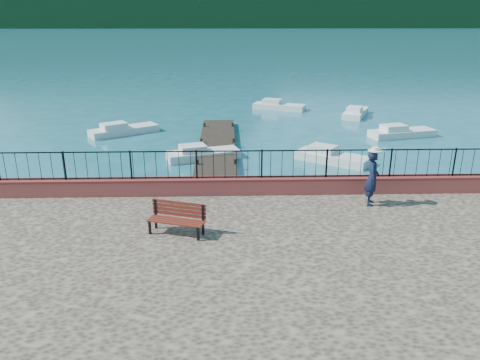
{
  "coord_description": "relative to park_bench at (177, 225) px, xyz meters",
  "views": [
    {
      "loc": [
        -1.49,
        -11.33,
        7.0
      ],
      "look_at": [
        -1.09,
        2.0,
        2.3
      ],
      "focal_mm": 35.0,
      "sensor_mm": 36.0,
      "label": 1
    }
  ],
  "objects": [
    {
      "name": "park_bench",
      "position": [
        0.0,
        0.0,
        0.0
      ],
      "size": [
        1.69,
        1.0,
        0.89
      ],
      "rotation": [
        0.0,
        0.0,
        -0.31
      ],
      "color": "black",
      "rests_on": "promenade"
    },
    {
      "name": "person",
      "position": [
        6.06,
        2.01,
        0.62
      ],
      "size": [
        0.59,
        0.75,
        1.79
      ],
      "primitive_type": "imported",
      "rotation": [
        0.0,
        0.0,
        1.3
      ],
      "color": "black",
      "rests_on": "promenade"
    },
    {
      "name": "boat_1",
      "position": [
        6.75,
        10.51,
        -1.07
      ],
      "size": [
        3.75,
        3.2,
        0.8
      ],
      "primitive_type": "cube",
      "rotation": [
        0.0,
        0.0,
        -0.62
      ],
      "color": "silver",
      "rests_on": "ground"
    },
    {
      "name": "dock",
      "position": [
        0.9,
        11.37,
        -1.32
      ],
      "size": [
        2.0,
        16.0,
        0.3
      ],
      "primitive_type": "cube",
      "color": "#2D231C",
      "rests_on": "ground"
    },
    {
      "name": "companion_hill",
      "position": [
        222.9,
        559.37,
        -1.47
      ],
      "size": [
        448.0,
        384.0,
        180.0
      ],
      "primitive_type": "ellipsoid",
      "color": "#142D23",
      "rests_on": "ground"
    },
    {
      "name": "boat_5",
      "position": [
        10.94,
        21.88,
        -1.07
      ],
      "size": [
        2.75,
        3.93,
        0.8
      ],
      "primitive_type": "cube",
      "rotation": [
        0.0,
        0.0,
        1.13
      ],
      "color": "white",
      "rests_on": "ground"
    },
    {
      "name": "parapet",
      "position": [
        2.9,
        3.07,
        0.02
      ],
      "size": [
        28.0,
        0.46,
        0.58
      ],
      "primitive_type": "cube",
      "color": "#AF3F45",
      "rests_on": "promenade"
    },
    {
      "name": "far_forest",
      "position": [
        2.9,
        299.37,
        7.53
      ],
      "size": [
        900.0,
        60.0,
        18.0
      ],
      "primitive_type": "cube",
      "color": "black",
      "rests_on": "ground"
    },
    {
      "name": "railing",
      "position": [
        2.9,
        3.07,
        0.78
      ],
      "size": [
        27.0,
        0.05,
        0.95
      ],
      "primitive_type": "cube",
      "color": "black",
      "rests_on": "parapet"
    },
    {
      "name": "boat_0",
      "position": [
        0.22,
        11.26,
        -1.07
      ],
      "size": [
        3.91,
        2.32,
        0.8
      ],
      "primitive_type": "cube",
      "rotation": [
        0.0,
        0.0,
        0.3
      ],
      "color": "silver",
      "rests_on": "ground"
    },
    {
      "name": "boat_3",
      "position": [
        -4.98,
        16.81,
        -1.07
      ],
      "size": [
        4.24,
        3.41,
        0.8
      ],
      "primitive_type": "cube",
      "rotation": [
        0.0,
        0.0,
        0.58
      ],
      "color": "silver",
      "rests_on": "ground"
    },
    {
      "name": "boat_2",
      "position": [
        12.14,
        15.58,
        -1.07
      ],
      "size": [
        4.21,
        2.21,
        0.8
      ],
      "primitive_type": "cube",
      "rotation": [
        0.0,
        0.0,
        0.24
      ],
      "color": "silver",
      "rests_on": "ground"
    },
    {
      "name": "boat_4",
      "position": [
        5.6,
        24.64,
        -1.07
      ],
      "size": [
        4.22,
        2.76,
        0.8
      ],
      "primitive_type": "cube",
      "rotation": [
        0.0,
        0.0,
        -0.4
      ],
      "color": "silver",
      "rests_on": "ground"
    },
    {
      "name": "hat",
      "position": [
        6.06,
        2.01,
        1.58
      ],
      "size": [
        0.44,
        0.44,
        0.12
      ],
      "primitive_type": "cylinder",
      "color": "white",
      "rests_on": "person"
    },
    {
      "name": "ground",
      "position": [
        2.9,
        -0.63,
        -1.47
      ],
      "size": [
        2000.0,
        2000.0,
        0.0
      ],
      "primitive_type": "plane",
      "color": "#19596B",
      "rests_on": "ground"
    }
  ]
}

